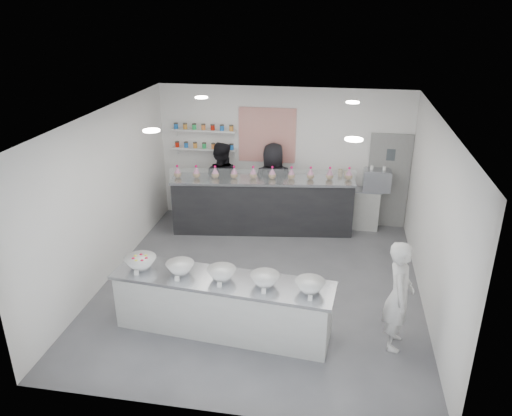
{
  "coord_description": "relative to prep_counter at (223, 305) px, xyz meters",
  "views": [
    {
      "loc": [
        1.22,
        -7.52,
        4.68
      ],
      "look_at": [
        -0.15,
        0.4,
        1.31
      ],
      "focal_mm": 35.0,
      "sensor_mm": 36.0,
      "label": 1
    }
  ],
  "objects": [
    {
      "name": "back_bar",
      "position": [
        0.02,
        3.64,
        0.15
      ],
      "size": [
        3.91,
        1.21,
        1.19
      ],
      "primitive_type": "cube",
      "rotation": [
        0.0,
        0.0,
        0.13
      ],
      "color": "black",
      "rests_on": "floor"
    },
    {
      "name": "ceiling",
      "position": [
        0.35,
        1.38,
        2.55
      ],
      "size": [
        6.0,
        6.0,
        0.0
      ],
      "primitive_type": "plane",
      "rotation": [
        3.14,
        0.0,
        0.0
      ],
      "color": "white",
      "rests_on": "floor"
    },
    {
      "name": "back_door",
      "position": [
        2.65,
        4.35,
        0.6
      ],
      "size": [
        0.88,
        0.04,
        2.1
      ],
      "primitive_type": "cube",
      "color": "gray",
      "rests_on": "floor"
    },
    {
      "name": "espresso_machine",
      "position": [
        2.4,
        4.16,
        0.67
      ],
      "size": [
        0.58,
        0.4,
        0.44
      ],
      "primitive_type": "cube",
      "color": "#93969E",
      "rests_on": "espresso_ledge"
    },
    {
      "name": "staff_left",
      "position": [
        -0.97,
        3.98,
        0.47
      ],
      "size": [
        0.94,
        0.75,
        1.85
      ],
      "primitive_type": "imported",
      "rotation": [
        0.0,
        0.0,
        3.08
      ],
      "color": "black",
      "rests_on": "floor"
    },
    {
      "name": "preserve_jars",
      "position": [
        -1.4,
        4.26,
        1.43
      ],
      "size": [
        1.45,
        0.1,
        0.56
      ],
      "primitive_type": null,
      "color": "red",
      "rests_on": "jar_shelf_lower"
    },
    {
      "name": "sneeze_guard",
      "position": [
        0.07,
        3.31,
        0.91
      ],
      "size": [
        3.77,
        0.52,
        0.33
      ],
      "primitive_type": "cube",
      "rotation": [
        0.0,
        0.0,
        0.13
      ],
      "color": "white",
      "rests_on": "back_bar"
    },
    {
      "name": "staff_right",
      "position": [
        0.2,
        3.98,
        0.49
      ],
      "size": [
        1.03,
        0.78,
        1.88
      ],
      "primitive_type": "imported",
      "rotation": [
        0.0,
        0.0,
        3.36
      ],
      "color": "black",
      "rests_on": "floor"
    },
    {
      "name": "pattern_panel",
      "position": [
        0.0,
        4.35,
        1.5
      ],
      "size": [
        1.25,
        0.03,
        1.2
      ],
      "primitive_type": "cube",
      "color": "red",
      "rests_on": "back_wall"
    },
    {
      "name": "floor",
      "position": [
        0.35,
        1.38,
        -0.45
      ],
      "size": [
        6.0,
        6.0,
        0.0
      ],
      "primitive_type": "plane",
      "color": "#515156",
      "rests_on": "ground"
    },
    {
      "name": "left_wall",
      "position": [
        -2.4,
        1.38,
        1.05
      ],
      "size": [
        0.0,
        6.0,
        6.0
      ],
      "primitive_type": "plane",
      "rotation": [
        1.57,
        0.0,
        1.57
      ],
      "color": "white",
      "rests_on": "floor"
    },
    {
      "name": "downlight_3",
      "position": [
        1.75,
        2.98,
        2.53
      ],
      "size": [
        0.24,
        0.24,
        0.02
      ],
      "primitive_type": "cylinder",
      "color": "white",
      "rests_on": "ceiling"
    },
    {
      "name": "prep_bowls",
      "position": [
        0.0,
        0.0,
        0.54
      ],
      "size": [
        3.06,
        0.8,
        0.17
      ],
      "primitive_type": null,
      "rotation": [
        0.0,
        0.0,
        -0.09
      ],
      "color": "white",
      "rests_on": "prep_counter"
    },
    {
      "name": "right_wall",
      "position": [
        3.1,
        1.38,
        1.05
      ],
      "size": [
        0.0,
        6.0,
        6.0
      ],
      "primitive_type": "plane",
      "rotation": [
        1.57,
        0.0,
        -1.57
      ],
      "color": "white",
      "rests_on": "floor"
    },
    {
      "name": "back_wall",
      "position": [
        0.35,
        4.38,
        1.05
      ],
      "size": [
        5.5,
        0.0,
        5.5
      ],
      "primitive_type": "plane",
      "rotation": [
        1.57,
        0.0,
        0.0
      ],
      "color": "white",
      "rests_on": "floor"
    },
    {
      "name": "downlight_0",
      "position": [
        -1.05,
        0.38,
        2.53
      ],
      "size": [
        0.24,
        0.24,
        0.02
      ],
      "primitive_type": "cylinder",
      "color": "white",
      "rests_on": "ceiling"
    },
    {
      "name": "label_cards",
      "position": [
        0.05,
        -0.53,
        0.49
      ],
      "size": [
        2.66,
        0.04,
        0.07
      ],
      "primitive_type": null,
      "color": "white",
      "rests_on": "prep_counter"
    },
    {
      "name": "espresso_ledge",
      "position": [
        1.9,
        4.16,
        0.0
      ],
      "size": [
        1.22,
        0.39,
        0.9
      ],
      "primitive_type": "cube",
      "color": "beige",
      "rests_on": "floor"
    },
    {
      "name": "jar_shelf_lower",
      "position": [
        -1.4,
        4.28,
        1.15
      ],
      "size": [
        1.45,
        0.22,
        0.04
      ],
      "primitive_type": "cube",
      "color": "silver",
      "rests_on": "back_wall"
    },
    {
      "name": "downlight_1",
      "position": [
        1.75,
        0.38,
        2.53
      ],
      "size": [
        0.24,
        0.24,
        0.02
      ],
      "primitive_type": "cylinder",
      "color": "white",
      "rests_on": "ceiling"
    },
    {
      "name": "cookie_bags",
      "position": [
        0.02,
        3.64,
        0.88
      ],
      "size": [
        3.74,
        0.65,
        0.28
      ],
      "primitive_type": null,
      "rotation": [
        0.0,
        0.0,
        0.13
      ],
      "color": "#C9669A",
      "rests_on": "back_bar"
    },
    {
      "name": "prep_counter",
      "position": [
        0.0,
        0.0,
        0.0
      ],
      "size": [
        3.36,
        1.05,
        0.9
      ],
      "primitive_type": "cube",
      "rotation": [
        0.0,
        0.0,
        -0.09
      ],
      "color": "beige",
      "rests_on": "floor"
    },
    {
      "name": "jar_shelf_upper",
      "position": [
        -1.4,
        4.28,
        1.57
      ],
      "size": [
        1.45,
        0.22,
        0.04
      ],
      "primitive_type": "cube",
      "color": "silver",
      "rests_on": "back_wall"
    },
    {
      "name": "woman_prep",
      "position": [
        2.53,
        0.1,
        0.38
      ],
      "size": [
        0.46,
        0.64,
        1.66
      ],
      "primitive_type": "imported",
      "rotation": [
        0.0,
        0.0,
        1.47
      ],
      "color": "silver",
      "rests_on": "floor"
    },
    {
      "name": "cup_stacks",
      "position": [
        1.69,
        4.16,
        0.64
      ],
      "size": [
        0.27,
        0.24,
        0.37
      ],
      "primitive_type": null,
      "color": "#9A8D61",
      "rests_on": "espresso_ledge"
    },
    {
      "name": "downlight_2",
      "position": [
        -1.05,
        2.98,
        2.53
      ],
      "size": [
        0.24,
        0.24,
        0.02
      ],
      "primitive_type": "cylinder",
      "color": "white",
      "rests_on": "ceiling"
    }
  ]
}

